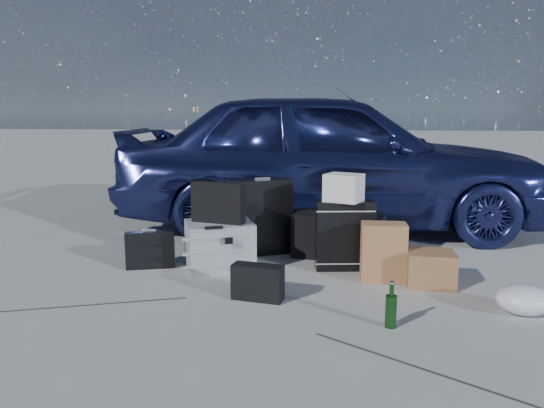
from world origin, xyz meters
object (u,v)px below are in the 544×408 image
Objects in this scene: green_bottle at (391,306)px; suitcase_right at (345,235)px; suitcase_left at (262,217)px; car at (329,159)px; briefcase at (150,250)px; pelican_case at (220,245)px; cardboard_box at (430,268)px; duffel_bag at (338,236)px.

suitcase_right is at bearing 101.18° from green_bottle.
suitcase_left is 1.20× the size of suitcase_right.
green_bottle is at bearing -85.83° from suitcase_right.
car is 7.92× the size of suitcase_right.
green_bottle is at bearing -82.25° from suitcase_left.
briefcase is 2.08m from green_bottle.
car is 8.47× the size of pelican_case.
pelican_case is 1.66m from green_bottle.
car is 2.79m from green_bottle.
green_bottle is at bearing -61.55° from pelican_case.
car is at bearing 111.09° from cardboard_box.
suitcase_right is 1.19m from green_bottle.
suitcase_right is (1.58, 0.13, 0.13)m from briefcase.
cardboard_box is (0.61, -0.35, -0.15)m from suitcase_right.
cardboard_box is 0.90m from green_bottle.
suitcase_left is at bearing -171.74° from duffel_bag.
suitcase_left reaches higher than suitcase_right.
pelican_case reaches higher than green_bottle.
pelican_case is 1.06m from duffel_bag.
briefcase reaches higher than cardboard_box.
duffel_bag is 2.25× the size of cardboard_box.
pelican_case is 1.66m from cardboard_box.
car is 1.32m from duffel_bag.
suitcase_left reaches higher than briefcase.
cardboard_box is at bearing -21.77° from briefcase.
pelican_case is 0.57m from briefcase.
pelican_case reaches higher than cardboard_box.
suitcase_right is at bearing -16.75° from pelican_case.
duffel_bag is (1.54, 0.47, 0.04)m from briefcase.
briefcase is (-1.46, -1.67, -0.60)m from car.
pelican_case is at bearing -144.07° from duffel_bag.
suitcase_left is at bearing 143.48° from suitcase_right.
briefcase is at bearing 177.58° from suitcase_right.
suitcase_left is (0.86, 0.53, 0.18)m from briefcase.
pelican_case is 1.94× the size of green_bottle.
green_bottle is (0.23, -1.16, -0.15)m from suitcase_right.
pelican_case is 1.02m from suitcase_right.
pelican_case is 0.68× the size of duffel_bag.
suitcase_right is 0.36m from duffel_bag.
car is at bearing 38.56° from suitcase_left.
duffel_bag is (0.98, 0.40, 0.00)m from pelican_case.
suitcase_right reaches higher than pelican_case.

